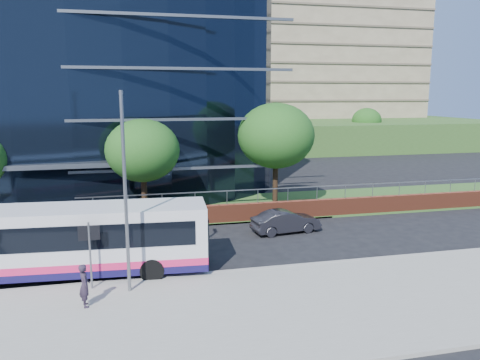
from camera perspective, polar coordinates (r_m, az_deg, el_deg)
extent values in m
cube|color=#2D511E|center=(37.07, 15.69, -2.34)|extent=(36.00, 8.00, 0.12)
cube|color=black|center=(45.75, -26.60, 9.33)|extent=(38.00, 16.00, 16.00)
cube|color=maroon|center=(31.94, 12.63, -3.23)|extent=(34.00, 0.40, 1.20)
cube|color=slate|center=(31.63, 12.74, -0.62)|extent=(34.00, 0.06, 0.06)
cube|color=#2D511E|center=(81.01, 5.34, 6.12)|extent=(60.00, 42.00, 4.00)
cube|color=#867659|center=(83.17, 5.06, 16.58)|extent=(50.00, 12.00, 26.00)
cylinder|color=slate|center=(20.12, -17.79, -8.78)|extent=(0.08, 0.08, 2.80)
cube|color=black|center=(19.85, -17.94, -6.17)|extent=(0.85, 0.06, 0.60)
cylinder|color=black|center=(30.28, -11.57, -2.11)|extent=(0.36, 0.36, 3.08)
ellipsoid|color=#164212|center=(29.79, -11.78, 3.55)|extent=(4.62, 4.62, 3.93)
cylinder|color=black|center=(32.69, 4.32, -0.61)|extent=(0.36, 0.36, 3.52)
ellipsoid|color=#164212|center=(32.21, 4.40, 5.40)|extent=(5.28, 5.28, 4.49)
cylinder|color=black|center=(63.45, 3.06, 4.55)|extent=(0.36, 0.36, 3.08)
ellipsoid|color=#164212|center=(63.21, 3.08, 7.27)|extent=(4.62, 4.62, 3.93)
cylinder|color=black|center=(71.39, 15.06, 4.78)|extent=(0.36, 0.36, 2.86)
ellipsoid|color=#164212|center=(71.19, 15.17, 7.01)|extent=(4.29, 4.29, 3.65)
cylinder|color=slate|center=(18.78, -13.80, -1.70)|extent=(0.14, 0.14, 8.00)
cube|color=slate|center=(18.73, -14.32, 10.27)|extent=(0.15, 0.70, 0.12)
cube|color=silver|center=(21.94, -19.59, -6.71)|extent=(11.72, 3.43, 2.79)
cube|color=#130F3E|center=(22.32, -19.39, -9.75)|extent=(11.74, 3.48, 0.32)
cube|color=#DC205C|center=(22.22, -19.44, -8.98)|extent=(11.74, 3.48, 0.32)
cube|color=black|center=(21.72, -18.01, -5.70)|extent=(9.41, 3.32, 1.05)
cylinder|color=black|center=(20.85, -10.67, -10.77)|extent=(1.07, 0.39, 1.05)
imported|color=black|center=(27.58, 5.59, -5.05)|extent=(4.18, 1.94, 1.33)
imported|color=#291E2E|center=(18.78, -18.42, -12.09)|extent=(0.53, 0.68, 1.65)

